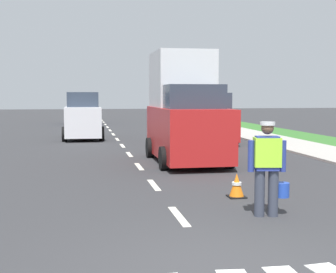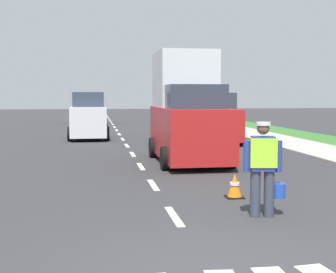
% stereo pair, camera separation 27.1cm
% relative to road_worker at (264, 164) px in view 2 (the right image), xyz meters
% --- Properties ---
extents(ground_plane, '(96.00, 96.00, 0.00)m').
position_rel_road_worker_xyz_m(ground_plane, '(-1.55, 18.54, -0.93)').
color(ground_plane, '#333335').
extents(lane_center_line, '(0.14, 46.40, 0.01)m').
position_rel_road_worker_xyz_m(lane_center_line, '(-1.55, 22.74, -0.93)').
color(lane_center_line, silver).
rests_on(lane_center_line, ground).
extents(road_worker, '(0.77, 0.36, 1.67)m').
position_rel_road_worker_xyz_m(road_worker, '(0.00, 0.00, 0.00)').
color(road_worker, '#383D4C').
rests_on(road_worker, ground).
extents(traffic_cone_near, '(0.36, 0.36, 0.51)m').
position_rel_road_worker_xyz_m(traffic_cone_near, '(-0.04, 1.59, -0.68)').
color(traffic_cone_near, black).
rests_on(traffic_cone_near, ground).
extents(delivery_truck, '(2.16, 4.60, 3.54)m').
position_rel_road_worker_xyz_m(delivery_truck, '(0.04, 7.11, 0.68)').
color(delivery_truck, red).
rests_on(delivery_truck, ground).
extents(car_parked_far, '(1.96, 4.28, 2.23)m').
position_rel_road_worker_xyz_m(car_parked_far, '(2.35, 13.03, 0.11)').
color(car_parked_far, red).
rests_on(car_parked_far, ground).
extents(car_oncoming_second, '(1.92, 4.03, 2.27)m').
position_rel_road_worker_xyz_m(car_oncoming_second, '(-3.16, 15.90, 0.12)').
color(car_oncoming_second, silver).
rests_on(car_oncoming_second, ground).
extents(car_oncoming_third, '(2.06, 3.84, 2.26)m').
position_rel_road_worker_xyz_m(car_oncoming_third, '(-3.23, 28.82, 0.12)').
color(car_oncoming_third, '#1E4799').
rests_on(car_oncoming_third, ground).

